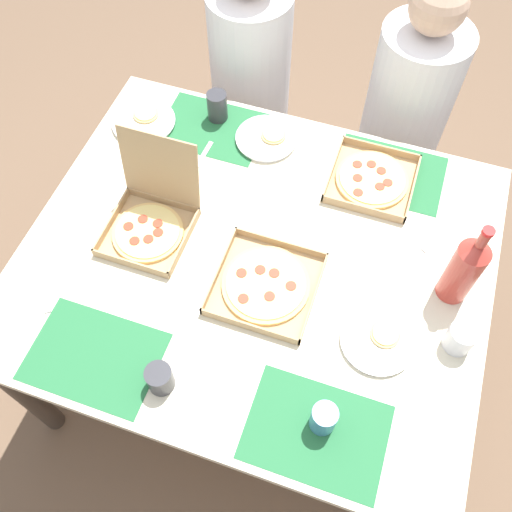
{
  "coord_description": "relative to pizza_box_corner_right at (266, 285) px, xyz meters",
  "views": [
    {
      "loc": [
        0.29,
        -0.84,
        2.22
      ],
      "look_at": [
        0.0,
        0.0,
        0.75
      ],
      "focal_mm": 39.4,
      "sensor_mm": 36.0,
      "label": 1
    }
  ],
  "objects": [
    {
      "name": "diner_right_seat",
      "position": [
        0.26,
        0.95,
        -0.22
      ],
      "size": [
        0.32,
        0.32,
        1.2
      ],
      "color": "white",
      "rests_on": "ground_plane"
    },
    {
      "name": "ground_plane",
      "position": [
        -0.06,
        0.09,
        -0.76
      ],
      "size": [
        6.0,
        6.0,
        0.0
      ],
      "primitive_type": "plane",
      "color": "brown"
    },
    {
      "name": "pizza_box_center",
      "position": [
        0.21,
        0.49,
        0.0
      ],
      "size": [
        0.27,
        0.27,
        0.04
      ],
      "color": "tan",
      "rests_on": "dining_table"
    },
    {
      "name": "dining_table",
      "position": [
        -0.06,
        0.09,
        -0.11
      ],
      "size": [
        1.41,
        1.2,
        0.75
      ],
      "color": "#3F3328",
      "rests_on": "ground_plane"
    },
    {
      "name": "soda_bottle",
      "position": [
        0.52,
        0.16,
        0.12
      ],
      "size": [
        0.09,
        0.09,
        0.32
      ],
      "color": "#B2382D",
      "rests_on": "dining_table"
    },
    {
      "name": "knife_by_near_right",
      "position": [
        -0.63,
        -0.2,
        -0.01
      ],
      "size": [
        0.14,
        0.18,
        0.0
      ],
      "primitive_type": "cube",
      "rotation": [
        0.0,
        0.0,
        2.19
      ],
      "color": "#B7B7BC",
      "rests_on": "dining_table"
    },
    {
      "name": "knife_by_near_left",
      "position": [
        0.47,
        0.36,
        -0.01
      ],
      "size": [
        0.12,
        0.19,
        0.0
      ],
      "primitive_type": "cube",
      "rotation": [
        0.0,
        0.0,
        1.03
      ],
      "color": "#B7B7BC",
      "rests_on": "dining_table"
    },
    {
      "name": "placemat_far_right",
      "position": [
        0.26,
        0.54,
        -0.01
      ],
      "size": [
        0.36,
        0.26,
        0.0
      ],
      "primitive_type": "cube",
      "color": "#236638",
      "rests_on": "dining_table"
    },
    {
      "name": "plate_far_right",
      "position": [
        0.35,
        -0.06,
        -0.0
      ],
      "size": [
        0.21,
        0.21,
        0.03
      ],
      "color": "white",
      "rests_on": "dining_table"
    },
    {
      "name": "cup_clear_left",
      "position": [
        -0.38,
        0.6,
        0.04
      ],
      "size": [
        0.07,
        0.07,
        0.11
      ],
      "primitive_type": "cylinder",
      "color": "#333338",
      "rests_on": "dining_table"
    },
    {
      "name": "cup_clear_right",
      "position": [
        0.56,
        -0.0,
        0.03
      ],
      "size": [
        0.08,
        0.08,
        0.09
      ],
      "primitive_type": "cylinder",
      "color": "silver",
      "rests_on": "dining_table"
    },
    {
      "name": "pizza_box_corner_left",
      "position": [
        -0.4,
        0.09,
        0.03
      ],
      "size": [
        0.25,
        0.29,
        0.29
      ],
      "color": "tan",
      "rests_on": "dining_table"
    },
    {
      "name": "fork_by_far_left",
      "position": [
        -0.36,
        0.38,
        -0.01
      ],
      "size": [
        0.03,
        0.19,
        0.0
      ],
      "primitive_type": "cube",
      "rotation": [
        0.0,
        0.0,
        1.51
      ],
      "color": "#B7B7BC",
      "rests_on": "dining_table"
    },
    {
      "name": "cup_spare",
      "position": [
        0.26,
        -0.33,
        0.04
      ],
      "size": [
        0.07,
        0.07,
        0.1
      ],
      "primitive_type": "cylinder",
      "color": "teal",
      "rests_on": "dining_table"
    },
    {
      "name": "cup_dark",
      "position": [
        -0.17,
        -0.37,
        0.03
      ],
      "size": [
        0.07,
        0.07,
        0.09
      ],
      "primitive_type": "cylinder",
      "color": "#333338",
      "rests_on": "dining_table"
    },
    {
      "name": "placemat_near_right",
      "position": [
        0.26,
        -0.36,
        -0.01
      ],
      "size": [
        0.36,
        0.26,
        0.0
      ],
      "primitive_type": "cube",
      "color": "#236638",
      "rests_on": "dining_table"
    },
    {
      "name": "plate_middle",
      "position": [
        -0.18,
        0.55,
        -0.0
      ],
      "size": [
        0.21,
        0.21,
        0.03
      ],
      "color": "white",
      "rests_on": "dining_table"
    },
    {
      "name": "placemat_far_left",
      "position": [
        -0.38,
        0.54,
        -0.01
      ],
      "size": [
        0.36,
        0.26,
        0.0
      ],
      "primitive_type": "cube",
      "color": "#236638",
      "rests_on": "dining_table"
    },
    {
      "name": "pizza_box_corner_right",
      "position": [
        0.0,
        0.0,
        0.0
      ],
      "size": [
        0.3,
        0.3,
        0.04
      ],
      "color": "tan",
      "rests_on": "dining_table"
    },
    {
      "name": "diner_left_seat",
      "position": [
        -0.38,
        0.95,
        -0.22
      ],
      "size": [
        0.32,
        0.32,
        1.21
      ],
      "color": "white",
      "rests_on": "ground_plane"
    },
    {
      "name": "placemat_near_left",
      "position": [
        -0.38,
        -0.36,
        -0.01
      ],
      "size": [
        0.36,
        0.26,
        0.0
      ],
      "primitive_type": "cube",
      "color": "#236638",
      "rests_on": "dining_table"
    },
    {
      "name": "plate_far_left",
      "position": [
        -0.62,
        0.49,
        -0.0
      ],
      "size": [
        0.23,
        0.23,
        0.03
      ],
      "color": "white",
      "rests_on": "dining_table"
    }
  ]
}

